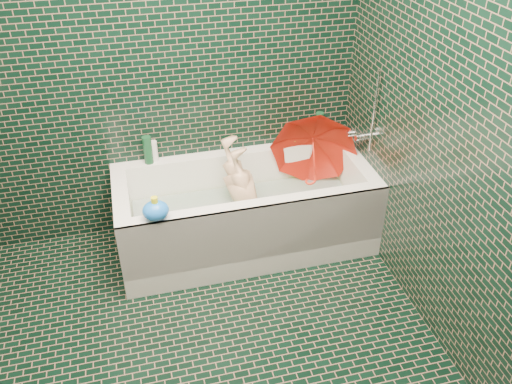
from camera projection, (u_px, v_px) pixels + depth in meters
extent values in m
plane|color=black|center=(210.00, 370.00, 2.93)|extent=(2.80, 2.80, 0.00)
plane|color=black|center=(159.00, 58.00, 3.35)|extent=(2.80, 0.00, 2.80)
plane|color=black|center=(474.00, 137.00, 2.50)|extent=(0.00, 2.80, 2.80)
cube|color=white|center=(246.00, 233.00, 3.80)|extent=(1.70, 0.75, 0.15)
cube|color=white|center=(234.00, 176.00, 3.91)|extent=(1.70, 0.10, 0.40)
cube|color=white|center=(257.00, 229.00, 3.39)|extent=(1.70, 0.10, 0.40)
cube|color=white|center=(355.00, 184.00, 3.81)|extent=(0.10, 0.55, 0.40)
cube|color=white|center=(124.00, 218.00, 3.48)|extent=(0.10, 0.55, 0.40)
cube|color=white|center=(259.00, 243.00, 3.39)|extent=(1.70, 0.02, 0.55)
cube|color=#4FC427|center=(245.00, 223.00, 3.75)|extent=(1.35, 0.47, 0.01)
cube|color=silver|center=(245.00, 207.00, 3.67)|extent=(1.48, 0.53, 0.00)
cylinder|color=silver|center=(365.00, 136.00, 3.61)|extent=(0.14, 0.05, 0.05)
cylinder|color=silver|center=(351.00, 133.00, 3.64)|extent=(0.05, 0.04, 0.04)
cylinder|color=silver|center=(374.00, 112.00, 3.40)|extent=(0.01, 0.01, 0.55)
imported|color=#D5AA85|center=(249.00, 203.00, 3.69)|extent=(1.00, 0.40, 0.43)
imported|color=red|center=(314.00, 159.00, 3.68)|extent=(0.84, 0.75, 0.73)
imported|color=white|center=(342.00, 140.00, 3.93)|extent=(0.13, 0.13, 0.27)
imported|color=#3F1E74|center=(340.00, 139.00, 3.95)|extent=(0.10, 0.10, 0.19)
imported|color=#124224|center=(332.00, 139.00, 3.95)|extent=(0.14, 0.14, 0.16)
cylinder|color=#124224|center=(319.00, 128.00, 3.83)|extent=(0.06, 0.06, 0.24)
cylinder|color=silver|center=(328.00, 131.00, 3.87)|extent=(0.05, 0.05, 0.16)
cylinder|color=#124224|center=(148.00, 150.00, 3.61)|extent=(0.08, 0.08, 0.20)
cylinder|color=white|center=(154.00, 151.00, 3.65)|extent=(0.06, 0.06, 0.14)
ellipsoid|color=yellow|center=(293.00, 139.00, 3.87)|extent=(0.11, 0.10, 0.07)
sphere|color=yellow|center=(298.00, 133.00, 3.86)|extent=(0.05, 0.05, 0.05)
cone|color=orange|center=(301.00, 132.00, 3.87)|extent=(0.02, 0.03, 0.02)
ellipsoid|color=#1B72F3|center=(156.00, 211.00, 3.10)|extent=(0.17, 0.15, 0.12)
cylinder|color=yellow|center=(154.00, 201.00, 3.06)|extent=(0.04, 0.04, 0.04)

